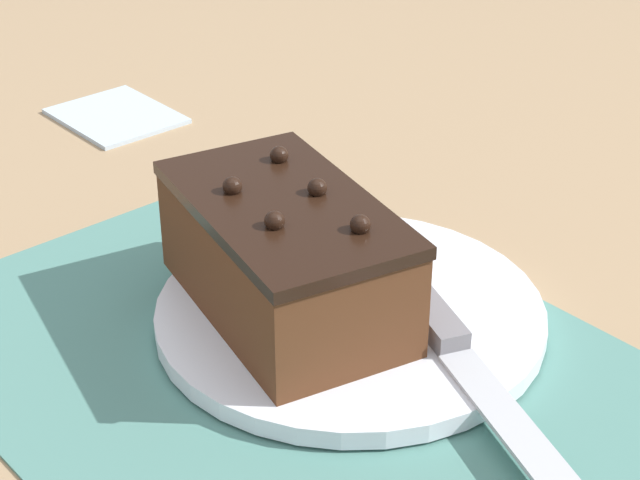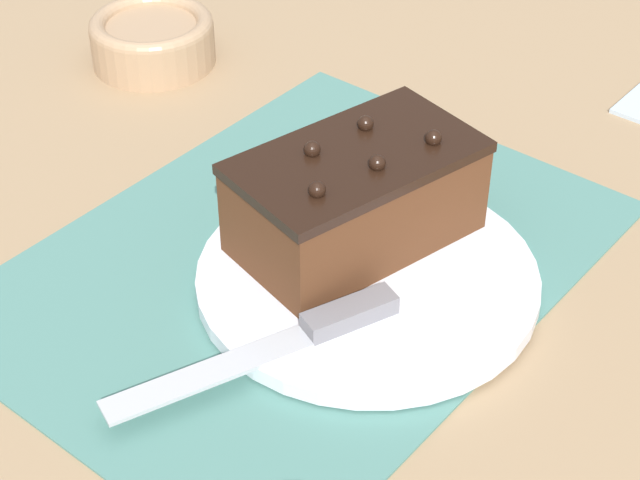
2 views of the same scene
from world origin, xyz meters
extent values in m
plane|color=#9E7F5B|center=(0.00, 0.00, 0.00)|extent=(3.00, 3.00, 0.00)
cube|color=slate|center=(0.00, 0.00, 0.00)|extent=(0.46, 0.34, 0.00)
cylinder|color=white|center=(-0.01, 0.06, 0.01)|extent=(0.25, 0.25, 0.01)
cube|color=#512D19|center=(-0.03, 0.02, 0.05)|extent=(0.19, 0.14, 0.07)
cube|color=black|center=(-0.03, 0.02, 0.09)|extent=(0.19, 0.14, 0.01)
sphere|color=black|center=(-0.08, 0.06, 0.09)|extent=(0.01, 0.01, 0.01)
sphere|color=black|center=(-0.06, 0.01, 0.09)|extent=(0.01, 0.01, 0.01)
sphere|color=black|center=(-0.03, 0.05, 0.09)|extent=(0.01, 0.01, 0.01)
sphere|color=black|center=(-0.01, 0.00, 0.09)|extent=(0.01, 0.01, 0.01)
sphere|color=black|center=(0.02, 0.03, 0.09)|extent=(0.01, 0.01, 0.01)
cube|color=slate|center=(0.04, 0.08, 0.02)|extent=(0.07, 0.04, 0.01)
cube|color=#B7BABF|center=(0.14, 0.04, 0.02)|extent=(0.14, 0.07, 0.00)
cylinder|color=tan|center=(-0.15, -0.31, 0.02)|extent=(0.12, 0.12, 0.04)
torus|color=tan|center=(-0.15, -0.31, 0.04)|extent=(0.12, 0.12, 0.02)
camera|label=1|loc=(0.40, -0.33, 0.39)|focal=60.00mm
camera|label=2|loc=(0.47, 0.40, 0.51)|focal=60.00mm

